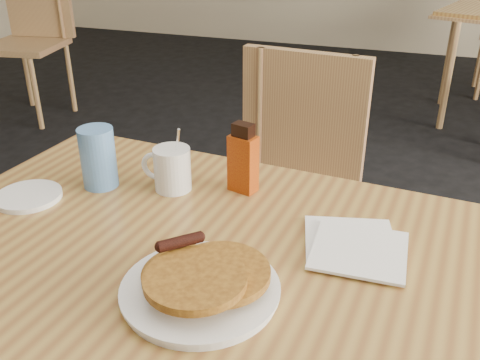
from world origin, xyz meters
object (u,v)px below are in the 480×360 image
main_table (200,262)px  coffee_mug (171,168)px  chair_wall_extra (31,25)px  blue_tumbler (98,158)px  syrup_bottle (243,160)px  chair_main_far (294,173)px  pancake_plate (201,283)px

main_table → coffee_mug: coffee_mug is taller
chair_wall_extra → blue_tumbler: bearing=-57.5°
main_table → syrup_bottle: (0.01, 0.24, 0.12)m
coffee_mug → syrup_bottle: (0.16, 0.05, 0.02)m
chair_wall_extra → main_table: bearing=-55.1°
chair_wall_extra → chair_main_far: bearing=-43.8°
coffee_mug → syrup_bottle: 0.17m
coffee_mug → blue_tumbler: coffee_mug is taller
chair_wall_extra → syrup_bottle: chair_wall_extra is taller
chair_main_far → blue_tumbler: bearing=-113.2°
coffee_mug → main_table: bearing=-70.0°
syrup_bottle → pancake_plate: bearing=-66.7°
chair_main_far → blue_tumbler: (-0.33, -0.60, 0.26)m
chair_main_far → coffee_mug: size_ratio=5.85×
pancake_plate → syrup_bottle: 0.39m
chair_wall_extra → coffee_mug: (2.09, -2.06, 0.18)m
chair_main_far → coffee_mug: chair_main_far is taller
blue_tumbler → chair_main_far: bearing=61.3°
main_table → pancake_plate: bearing=-65.3°
chair_wall_extra → coffee_mug: 2.94m
chair_main_far → pancake_plate: chair_main_far is taller
chair_main_far → pancake_plate: (0.06, -0.89, 0.21)m
pancake_plate → syrup_bottle: (-0.06, 0.38, 0.05)m
chair_main_far → syrup_bottle: size_ratio=5.68×
coffee_mug → blue_tumbler: bearing=175.9°
main_table → syrup_bottle: syrup_bottle is taller
syrup_bottle → main_table: bearing=-76.7°
chair_wall_extra → syrup_bottle: 3.02m
chair_main_far → syrup_bottle: (-0.00, -0.51, 0.27)m
chair_main_far → coffee_mug: bearing=-100.6°
main_table → syrup_bottle: 0.27m
main_table → blue_tumbler: (-0.32, 0.15, 0.11)m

